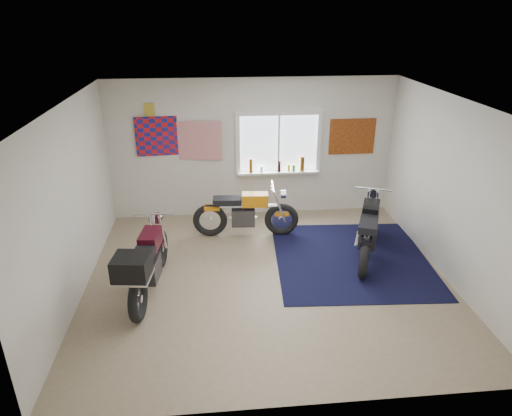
{
  "coord_description": "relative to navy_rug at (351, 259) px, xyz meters",
  "views": [
    {
      "loc": [
        -0.76,
        -6.01,
        3.85
      ],
      "look_at": [
        -0.14,
        0.4,
        1.02
      ],
      "focal_mm": 32.0,
      "sensor_mm": 36.0,
      "label": 1
    }
  ],
  "objects": [
    {
      "name": "black_chrome_bike",
      "position": [
        0.28,
        0.09,
        0.45
      ],
      "size": [
        0.93,
        1.93,
        1.04
      ],
      "rotation": [
        0.0,
        0.0,
        1.18
      ],
      "color": "black",
      "rests_on": "navy_rug"
    },
    {
      "name": "room_shell",
      "position": [
        -1.47,
        -0.45,
        1.63
      ],
      "size": [
        5.5,
        5.5,
        5.5
      ],
      "color": "white",
      "rests_on": "ground"
    },
    {
      "name": "oil_bottles",
      "position": [
        -0.89,
        1.95,
        1.02
      ],
      "size": [
        1.09,
        0.09,
        0.3
      ],
      "color": "brown",
      "rests_on": "window_assembly"
    },
    {
      "name": "window_assembly",
      "position": [
        -0.97,
        2.02,
        1.36
      ],
      "size": [
        1.66,
        0.17,
        1.26
      ],
      "color": "white",
      "rests_on": "room_shell"
    },
    {
      "name": "flag_display",
      "position": [
        -3.37,
        2.03,
        2.14
      ],
      "size": [
        1.6,
        0.1,
        1.17
      ],
      "color": "red",
      "rests_on": "room_shell"
    },
    {
      "name": "yellow_triumph",
      "position": [
        -1.69,
        1.05,
        0.42
      ],
      "size": [
        1.93,
        0.58,
        0.97
      ],
      "rotation": [
        0.0,
        0.0,
        -0.07
      ],
      "color": "black",
      "rests_on": "ground"
    },
    {
      "name": "navy_rug",
      "position": [
        0.0,
        0.0,
        0.0
      ],
      "size": [
        2.65,
        2.74,
        0.01
      ],
      "primitive_type": "cube",
      "rotation": [
        0.0,
        0.0,
        -0.06
      ],
      "color": "black",
      "rests_on": "ground"
    },
    {
      "name": "ground",
      "position": [
        -1.47,
        -0.45,
        -0.01
      ],
      "size": [
        5.5,
        5.5,
        0.0
      ],
      "primitive_type": "plane",
      "color": "#9E896B",
      "rests_on": "ground"
    },
    {
      "name": "maroon_tourer",
      "position": [
        -3.24,
        -0.76,
        0.53
      ],
      "size": [
        0.7,
        2.03,
        1.03
      ],
      "rotation": [
        0.0,
        0.0,
        1.45
      ],
      "color": "black",
      "rests_on": "ground"
    },
    {
      "name": "triumph_poster",
      "position": [
        0.48,
        2.03,
        1.54
      ],
      "size": [
        0.9,
        0.03,
        0.7
      ],
      "primitive_type": "cube",
      "color": "#A54C14",
      "rests_on": "room_shell"
    }
  ]
}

